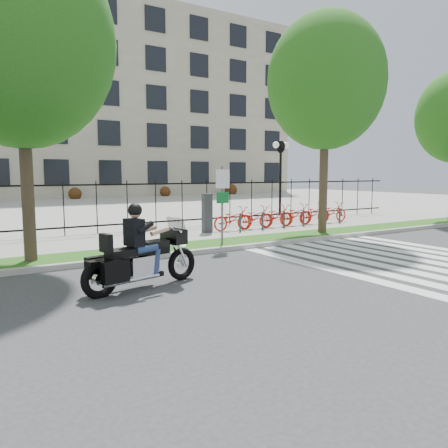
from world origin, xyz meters
TOP-DOWN VIEW (x-y plane):
  - ground at (0.00, 0.00)m, footprint 120.00×120.00m
  - curb at (0.00, 4.10)m, footprint 60.00×0.20m
  - grass_verge at (0.00, 4.95)m, footprint 60.00×1.50m
  - sidewalk at (0.00, 7.45)m, footprint 60.00×3.50m
  - plaza at (0.00, 25.00)m, footprint 80.00×34.00m
  - crosswalk_stripes at (4.83, 0.00)m, footprint 5.70×8.00m
  - iron_fence at (0.00, 9.20)m, footprint 30.00×0.06m
  - office_building at (0.00, 44.92)m, footprint 60.00×21.90m
  - lamp_post_right at (10.00, 12.00)m, footprint 1.06×0.70m
  - street_tree_1 at (-4.17, 4.95)m, footprint 4.70×4.70m
  - street_tree_2 at (6.34, 4.95)m, footprint 4.43×4.43m
  - bike_share_station at (6.34, 7.20)m, footprint 7.77×0.85m
  - sign_pole_regulatory at (1.53, 4.58)m, footprint 0.50×0.09m
  - motorcycle_rider at (-2.50, 1.29)m, footprint 2.80×1.16m

SIDE VIEW (x-z plane):
  - ground at x=0.00m, z-range 0.00..0.00m
  - crosswalk_stripes at x=4.83m, z-range 0.00..0.01m
  - plaza at x=0.00m, z-range 0.00..0.10m
  - curb at x=0.00m, z-range 0.00..0.15m
  - grass_verge at x=0.00m, z-range 0.00..0.15m
  - sidewalk at x=0.00m, z-range 0.00..0.15m
  - bike_share_station at x=6.34m, z-range -0.12..1.38m
  - motorcycle_rider at x=-2.50m, z-range -0.37..1.82m
  - iron_fence at x=0.00m, z-range 0.15..2.15m
  - sign_pole_regulatory at x=1.53m, z-range 0.49..2.99m
  - lamp_post_right at x=10.00m, z-range 1.08..5.33m
  - street_tree_1 at x=-4.17m, z-range 1.58..9.88m
  - street_tree_2 at x=6.34m, z-range 1.72..9.97m
  - office_building at x=0.00m, z-range -0.11..20.04m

